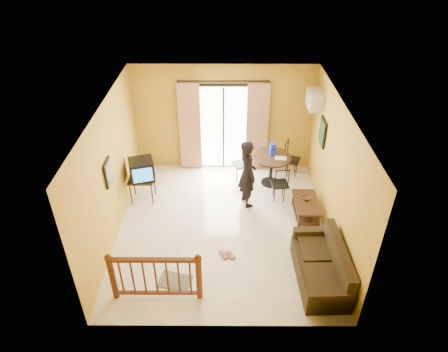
{
  "coord_description": "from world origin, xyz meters",
  "views": [
    {
      "loc": [
        0.05,
        -6.64,
        5.8
      ],
      "look_at": [
        0.02,
        0.2,
        1.21
      ],
      "focal_mm": 32.0,
      "sensor_mm": 36.0,
      "label": 1
    }
  ],
  "objects_px": {
    "television": "(142,170)",
    "coffee_table": "(306,207)",
    "standing_person": "(247,174)",
    "dining_table": "(272,162)",
    "sofa": "(323,268)"
  },
  "relations": [
    {
      "from": "standing_person",
      "to": "coffee_table",
      "type": "bearing_deg",
      "value": -130.98
    },
    {
      "from": "television",
      "to": "dining_table",
      "type": "distance_m",
      "value": 3.14
    },
    {
      "from": "dining_table",
      "to": "coffee_table",
      "type": "distance_m",
      "value": 1.52
    },
    {
      "from": "standing_person",
      "to": "sofa",
      "type": "bearing_deg",
      "value": -170.88
    },
    {
      "from": "television",
      "to": "dining_table",
      "type": "xyz_separation_m",
      "value": [
        3.06,
        0.69,
        -0.21
      ]
    },
    {
      "from": "coffee_table",
      "to": "sofa",
      "type": "xyz_separation_m",
      "value": [
        0.0,
        -1.85,
        0.03
      ]
    },
    {
      "from": "dining_table",
      "to": "sofa",
      "type": "xyz_separation_m",
      "value": [
        0.67,
        -3.18,
        -0.32
      ]
    },
    {
      "from": "television",
      "to": "coffee_table",
      "type": "xyz_separation_m",
      "value": [
        3.72,
        -0.64,
        -0.56
      ]
    },
    {
      "from": "sofa",
      "to": "standing_person",
      "type": "distance_m",
      "value": 2.74
    },
    {
      "from": "television",
      "to": "standing_person",
      "type": "relative_size",
      "value": 0.4
    },
    {
      "from": "coffee_table",
      "to": "standing_person",
      "type": "distance_m",
      "value": 1.5
    },
    {
      "from": "dining_table",
      "to": "television",
      "type": "bearing_deg",
      "value": -167.32
    },
    {
      "from": "dining_table",
      "to": "coffee_table",
      "type": "height_order",
      "value": "dining_table"
    },
    {
      "from": "television",
      "to": "standing_person",
      "type": "distance_m",
      "value": 2.42
    },
    {
      "from": "television",
      "to": "coffee_table",
      "type": "relative_size",
      "value": 0.69
    }
  ]
}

